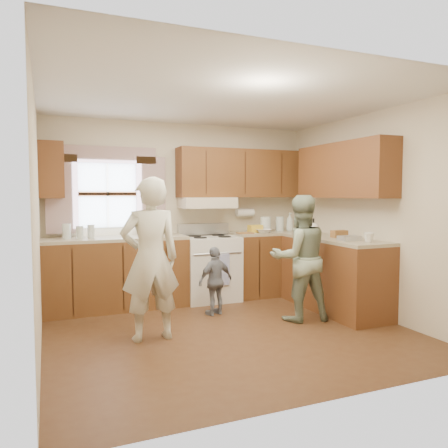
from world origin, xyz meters
name	(u,v)px	position (x,y,z in m)	size (l,w,h in m)	color
room	(229,217)	(0.00, 0.00, 1.25)	(3.80, 3.80, 3.80)	#492916
kitchen_fixtures	(240,243)	(0.61, 1.08, 0.84)	(3.80, 2.25, 2.15)	#44200E
stove	(209,267)	(0.30, 1.44, 0.47)	(0.76, 0.67, 1.07)	silver
woman_left	(150,259)	(-0.85, 0.08, 0.84)	(0.61, 0.40, 1.67)	beige
woman_right	(300,258)	(0.95, 0.10, 0.74)	(0.72, 0.56, 1.49)	#2B4731
child	(216,281)	(0.10, 0.69, 0.43)	(0.50, 0.21, 0.85)	slate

